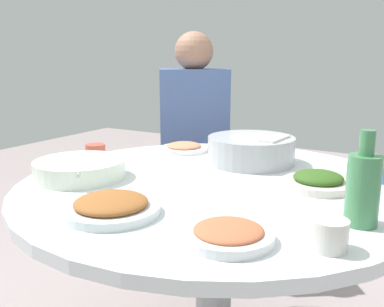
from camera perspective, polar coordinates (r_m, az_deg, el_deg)
round_dining_table at (r=1.38m, az=2.98°, el=-8.15°), size 1.22×1.22×0.72m
rice_bowl at (r=1.59m, az=7.94°, el=0.52°), size 0.32×0.32×0.11m
soup_bowl at (r=1.43m, az=-14.60°, el=-2.04°), size 0.29×0.29×0.06m
dish_stirfry at (r=1.09m, az=-10.63°, el=-6.86°), size 0.24×0.24×0.05m
dish_greens at (r=1.34m, az=16.34°, el=-3.53°), size 0.21×0.21×0.05m
dish_shrimp at (r=1.78m, az=-1.07°, el=0.81°), size 0.20×0.20×0.04m
dish_tofu_braise at (r=0.93m, az=4.84°, el=-10.51°), size 0.20×0.20×0.04m
green_bottle at (r=1.06m, az=21.68°, el=-4.20°), size 0.08×0.08×0.22m
tea_cup_near at (r=0.93m, az=17.67°, el=-10.17°), size 0.08×0.08×0.06m
tea_cup_far at (r=1.68m, az=-12.64°, el=0.24°), size 0.07×0.07×0.06m
stool_for_diner_left at (r=2.34m, az=0.24°, el=-9.24°), size 0.32×0.32×0.47m
diner_left at (r=2.19m, az=0.25°, el=4.27°), size 0.46×0.46×0.76m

